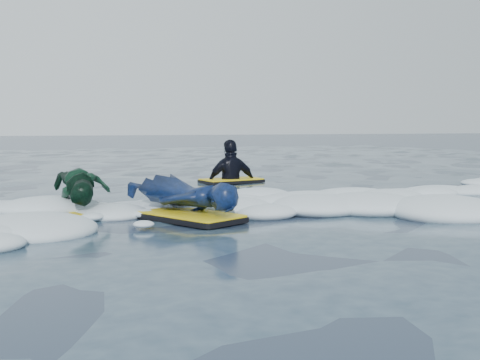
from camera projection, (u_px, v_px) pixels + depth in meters
name	position (u px, v px, depth m)	size (l,w,h in m)	color
ground	(273.00, 222.00, 6.42)	(120.00, 120.00, 0.00)	#162035
foam_band	(238.00, 209.00, 7.38)	(12.00, 3.10, 0.30)	white
prone_woman_unit	(185.00, 197.00, 6.66)	(1.17, 1.85, 0.45)	black
prone_child_unit	(83.00, 190.00, 7.08)	(0.73, 1.36, 0.52)	black
waiting_rider_unit	(231.00, 185.00, 10.75)	(1.17, 0.77, 1.63)	black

